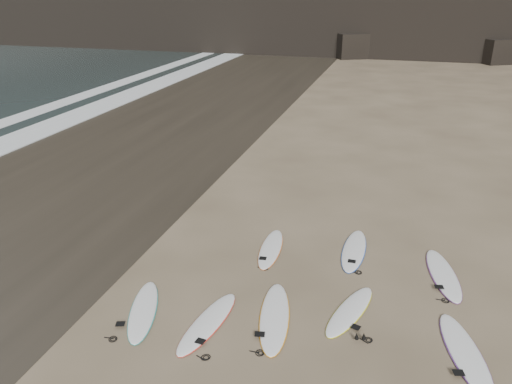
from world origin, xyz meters
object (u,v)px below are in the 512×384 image
surfboard_2 (350,311)px  surfboard_6 (354,250)px  surfboard_0 (208,322)px  surfboard_7 (443,274)px  surfboard_5 (271,248)px  surfboard_3 (465,352)px  surfboard_1 (275,316)px  surfboard_11 (143,310)px

surfboard_2 → surfboard_6: 2.98m
surfboard_0 → surfboard_7: 6.44m
surfboard_5 → surfboard_2: bearing=-47.5°
surfboard_3 → surfboard_1: bearing=164.6°
surfboard_2 → surfboard_3: (2.49, -0.79, 0.01)m
surfboard_3 → surfboard_0: bearing=171.3°
surfboard_0 → surfboard_1: bearing=32.2°
surfboard_0 → surfboard_11: 1.64m
surfboard_5 → surfboard_11: size_ratio=0.98×
surfboard_0 → surfboard_6: size_ratio=0.96×
surfboard_0 → surfboard_5: size_ratio=1.04×
surfboard_6 → surfboard_3: bearing=-53.4°
surfboard_0 → surfboard_7: (5.30, 3.67, 0.00)m
surfboard_6 → surfboard_7: size_ratio=0.98×
surfboard_2 → surfboard_5: 3.51m
surfboard_2 → surfboard_7: 3.20m
surfboard_6 → surfboard_11: size_ratio=1.05×
surfboard_2 → surfboard_11: bearing=-146.5°
surfboard_3 → surfboard_5: bearing=133.2°
surfboard_7 → surfboard_3: bearing=-96.1°
surfboard_7 → surfboard_11: size_ratio=1.08×
surfboard_1 → surfboard_2: surfboard_1 is taller
surfboard_1 → surfboard_6: bearing=57.7°
surfboard_0 → surfboard_5: (0.51, 3.75, -0.00)m
surfboard_6 → surfboard_1: bearing=-110.5°
surfboard_6 → surfboard_7: 2.52m
surfboard_2 → surfboard_6: (-0.21, 2.97, 0.00)m
surfboard_0 → surfboard_5: bearing=90.4°
surfboard_3 → surfboard_11: 7.23m
surfboard_1 → surfboard_11: 3.12m
surfboard_0 → surfboard_1: 1.55m
surfboard_0 → surfboard_2: size_ratio=1.07×
surfboard_1 → surfboard_6: surfboard_1 is taller
surfboard_11 → surfboard_5: bearing=40.8°
surfboard_1 → surfboard_5: surfboard_1 is taller
surfboard_1 → surfboard_2: 1.82m
surfboard_5 → surfboard_7: size_ratio=0.91×
surfboard_5 → surfboard_7: bearing=-5.5°
surfboard_3 → surfboard_11: (-7.21, -0.56, -0.00)m
surfboard_11 → surfboard_2: bearing=-3.3°
surfboard_1 → surfboard_6: size_ratio=1.06×
surfboard_5 → surfboard_6: 2.43m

